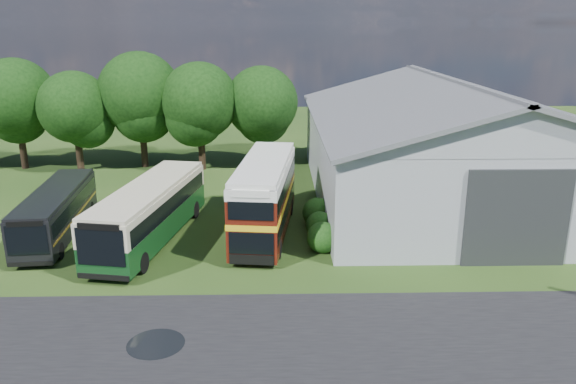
{
  "coord_description": "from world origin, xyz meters",
  "views": [
    {
      "loc": [
        3.11,
        -21.88,
        11.73
      ],
      "look_at": [
        3.79,
        8.0,
        2.71
      ],
      "focal_mm": 35.0,
      "sensor_mm": 36.0,
      "label": 1
    }
  ],
  "objects_px": {
    "bus_maroon_double": "(265,198)",
    "bus_dark_single": "(57,212)",
    "bus_green_single": "(150,212)",
    "storage_shed": "(448,137)"
  },
  "relations": [
    {
      "from": "storage_shed",
      "to": "bus_maroon_double",
      "type": "xyz_separation_m",
      "value": [
        -12.51,
        -7.32,
        -1.98
      ]
    },
    {
      "from": "storage_shed",
      "to": "bus_maroon_double",
      "type": "distance_m",
      "value": 14.63
    },
    {
      "from": "bus_green_single",
      "to": "bus_dark_single",
      "type": "xyz_separation_m",
      "value": [
        -5.5,
        0.9,
        -0.27
      ]
    },
    {
      "from": "bus_green_single",
      "to": "bus_dark_single",
      "type": "height_order",
      "value": "bus_green_single"
    },
    {
      "from": "storage_shed",
      "to": "bus_green_single",
      "type": "bearing_deg",
      "value": -156.35
    },
    {
      "from": "bus_green_single",
      "to": "bus_maroon_double",
      "type": "distance_m",
      "value": 6.45
    },
    {
      "from": "bus_maroon_double",
      "to": "bus_dark_single",
      "type": "relative_size",
      "value": 1.04
    },
    {
      "from": "storage_shed",
      "to": "bus_green_single",
      "type": "xyz_separation_m",
      "value": [
        -18.88,
        -8.27,
        -2.45
      ]
    },
    {
      "from": "bus_maroon_double",
      "to": "bus_dark_single",
      "type": "bearing_deg",
      "value": -173.12
    },
    {
      "from": "bus_dark_single",
      "to": "bus_maroon_double",
      "type": "bearing_deg",
      "value": -4.51
    }
  ]
}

